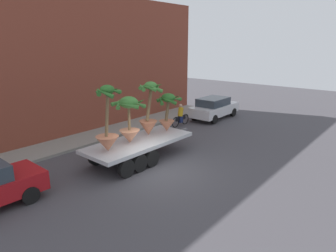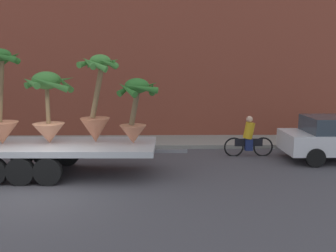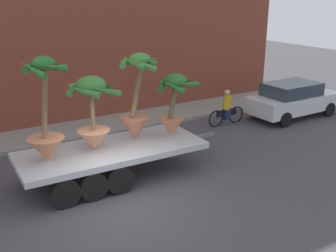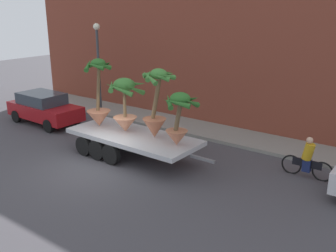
{
  "view_description": "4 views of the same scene",
  "coord_description": "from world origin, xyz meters",
  "px_view_note": "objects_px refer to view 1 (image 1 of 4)",
  "views": [
    {
      "loc": [
        -9.25,
        -8.43,
        5.57
      ],
      "look_at": [
        2.56,
        1.48,
        1.26
      ],
      "focal_mm": 32.33,
      "sensor_mm": 36.0,
      "label": 1
    },
    {
      "loc": [
        3.47,
        -9.65,
        3.38
      ],
      "look_at": [
        3.62,
        1.75,
        1.48
      ],
      "focal_mm": 39.59,
      "sensor_mm": 36.0,
      "label": 2
    },
    {
      "loc": [
        -3.9,
        -8.93,
        5.44
      ],
      "look_at": [
        2.57,
        1.81,
        1.21
      ],
      "focal_mm": 43.16,
      "sensor_mm": 36.0,
      "label": 3
    },
    {
      "loc": [
        10.23,
        -9.39,
        5.93
      ],
      "look_at": [
        1.39,
        2.59,
        1.24
      ],
      "focal_mm": 41.41,
      "sensor_mm": 36.0,
      "label": 4
    }
  ],
  "objects_px": {
    "flatbed_trailer": "(135,146)",
    "parked_car": "(214,107)",
    "potted_palm_rear": "(129,119)",
    "potted_palm_middle": "(149,112)",
    "cyclist": "(181,116)",
    "potted_palm_front": "(107,128)",
    "potted_palm_extra": "(168,111)"
  },
  "relations": [
    {
      "from": "flatbed_trailer",
      "to": "potted_palm_front",
      "type": "xyz_separation_m",
      "value": [
        -1.6,
        -0.01,
        1.27
      ]
    },
    {
      "from": "potted_palm_rear",
      "to": "potted_palm_front",
      "type": "relative_size",
      "value": 0.77
    },
    {
      "from": "potted_palm_extra",
      "to": "cyclist",
      "type": "bearing_deg",
      "value": 29.08
    },
    {
      "from": "potted_palm_middle",
      "to": "parked_car",
      "type": "distance_m",
      "value": 8.67
    },
    {
      "from": "potted_palm_front",
      "to": "parked_car",
      "type": "height_order",
      "value": "potted_palm_front"
    },
    {
      "from": "flatbed_trailer",
      "to": "parked_car",
      "type": "xyz_separation_m",
      "value": [
        9.71,
        1.6,
        0.07
      ]
    },
    {
      "from": "potted_palm_rear",
      "to": "parked_car",
      "type": "xyz_separation_m",
      "value": [
        9.93,
        1.49,
        -1.29
      ]
    },
    {
      "from": "potted_palm_extra",
      "to": "cyclist",
      "type": "xyz_separation_m",
      "value": [
        4.02,
        2.24,
        -1.37
      ]
    },
    {
      "from": "potted_palm_middle",
      "to": "potted_palm_front",
      "type": "relative_size",
      "value": 0.94
    },
    {
      "from": "potted_palm_rear",
      "to": "parked_car",
      "type": "relative_size",
      "value": 0.5
    },
    {
      "from": "flatbed_trailer",
      "to": "potted_palm_extra",
      "type": "relative_size",
      "value": 3.28
    },
    {
      "from": "potted_palm_rear",
      "to": "potted_palm_extra",
      "type": "height_order",
      "value": "potted_palm_rear"
    },
    {
      "from": "potted_palm_middle",
      "to": "cyclist",
      "type": "distance_m",
      "value": 5.8
    },
    {
      "from": "potted_palm_front",
      "to": "cyclist",
      "type": "height_order",
      "value": "potted_palm_front"
    },
    {
      "from": "potted_palm_middle",
      "to": "parked_car",
      "type": "bearing_deg",
      "value": 9.1
    },
    {
      "from": "potted_palm_middle",
      "to": "potted_palm_front",
      "type": "bearing_deg",
      "value": -174.93
    },
    {
      "from": "potted_palm_front",
      "to": "potted_palm_rear",
      "type": "bearing_deg",
      "value": 4.69
    },
    {
      "from": "flatbed_trailer",
      "to": "cyclist",
      "type": "xyz_separation_m",
      "value": [
        6.47,
        2.26,
        -0.09
      ]
    },
    {
      "from": "parked_car",
      "to": "potted_palm_front",
      "type": "bearing_deg",
      "value": -171.91
    },
    {
      "from": "potted_palm_rear",
      "to": "potted_palm_extra",
      "type": "relative_size",
      "value": 1.1
    },
    {
      "from": "potted_palm_front",
      "to": "cyclist",
      "type": "xyz_separation_m",
      "value": [
        8.07,
        2.27,
        -1.36
      ]
    },
    {
      "from": "parked_car",
      "to": "potted_palm_middle",
      "type": "bearing_deg",
      "value": -170.9
    },
    {
      "from": "potted_palm_front",
      "to": "parked_car",
      "type": "relative_size",
      "value": 0.65
    },
    {
      "from": "potted_palm_middle",
      "to": "cyclist",
      "type": "height_order",
      "value": "potted_palm_middle"
    },
    {
      "from": "potted_palm_rear",
      "to": "potted_palm_middle",
      "type": "distance_m",
      "value": 1.47
    },
    {
      "from": "flatbed_trailer",
      "to": "potted_palm_extra",
      "type": "xyz_separation_m",
      "value": [
        2.45,
        0.02,
        1.28
      ]
    },
    {
      "from": "potted_palm_front",
      "to": "potted_palm_extra",
      "type": "distance_m",
      "value": 4.05
    },
    {
      "from": "potted_palm_middle",
      "to": "potted_palm_rear",
      "type": "bearing_deg",
      "value": -174.58
    },
    {
      "from": "potted_palm_rear",
      "to": "parked_car",
      "type": "bearing_deg",
      "value": 8.56
    },
    {
      "from": "flatbed_trailer",
      "to": "cyclist",
      "type": "relative_size",
      "value": 3.56
    },
    {
      "from": "flatbed_trailer",
      "to": "potted_palm_rear",
      "type": "distance_m",
      "value": 1.38
    },
    {
      "from": "potted_palm_rear",
      "to": "potted_palm_extra",
      "type": "bearing_deg",
      "value": -1.64
    }
  ]
}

